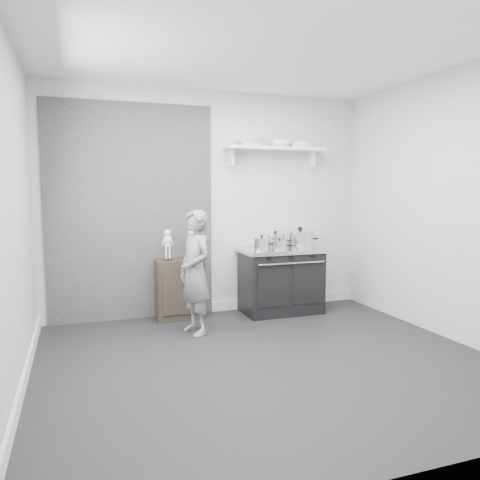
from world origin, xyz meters
TOP-DOWN VIEW (x-y plane):
  - ground at (0.00, 0.00)m, footprint 4.00×4.00m
  - room_shell at (-0.09, 0.15)m, footprint 4.02×3.62m
  - wall_shelf at (0.80, 1.68)m, footprint 1.30×0.26m
  - stove at (0.80, 1.48)m, footprint 1.00×0.62m
  - side_cabinet at (-0.44, 1.61)m, footprint 0.54×0.32m
  - child at (-0.40, 0.99)m, footprint 0.43×0.55m
  - pot_front_left at (0.51, 1.40)m, footprint 0.29×0.20m
  - pot_back_left at (0.77, 1.58)m, footprint 0.32×0.23m
  - pot_back_right at (1.11, 1.57)m, footprint 0.42×0.34m
  - pot_front_center at (0.71, 1.32)m, footprint 0.27×0.18m
  - skeleton_full at (-0.57, 1.61)m, footprint 0.11×0.07m
  - skeleton_torso at (-0.29, 1.61)m, footprint 0.11×0.07m
  - bowl_large at (0.48, 1.67)m, footprint 0.33×0.33m
  - bowl_small at (0.87, 1.67)m, footprint 0.26×0.26m
  - plate_stack at (1.15, 1.67)m, footprint 0.29×0.29m

SIDE VIEW (x-z plane):
  - ground at x=0.00m, z-range 0.00..0.00m
  - side_cabinet at x=-0.44m, z-range 0.00..0.70m
  - stove at x=0.80m, z-range 0.00..0.80m
  - child at x=-0.40m, z-range 0.00..1.31m
  - pot_front_center at x=0.71m, z-range 0.78..0.93m
  - pot_front_left at x=0.51m, z-range 0.78..0.96m
  - pot_back_left at x=0.77m, z-range 0.78..0.99m
  - pot_back_right at x=1.11m, z-range 0.77..1.02m
  - skeleton_torso at x=-0.29m, z-range 0.70..1.10m
  - skeleton_full at x=-0.57m, z-range 0.70..1.11m
  - room_shell at x=-0.09m, z-range 0.28..2.99m
  - wall_shelf at x=0.80m, z-range 1.89..2.13m
  - plate_stack at x=1.15m, z-range 2.04..2.10m
  - bowl_large at x=0.48m, z-range 2.04..2.12m
  - bowl_small at x=0.87m, z-range 2.04..2.12m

